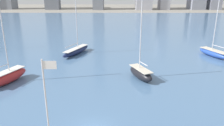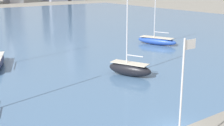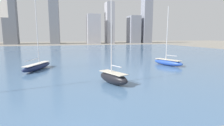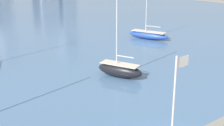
# 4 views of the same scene
# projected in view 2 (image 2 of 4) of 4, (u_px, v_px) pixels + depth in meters

# --- Properties ---
(flag_pole) EXTENTS (1.24, 0.14, 9.26)m
(flag_pole) POSITION_uv_depth(u_px,v_px,m) (182.00, 95.00, 22.47)
(flag_pole) COLOR silver
(flag_pole) RESTS_ON ground_plane
(sailboat_blue) EXTENTS (5.36, 8.90, 15.20)m
(sailboat_blue) POSITION_uv_depth(u_px,v_px,m) (157.00, 40.00, 65.38)
(sailboat_blue) COLOR #284CA8
(sailboat_blue) RESTS_ON harbor_water
(sailboat_black) EXTENTS (4.58, 6.86, 13.15)m
(sailboat_black) POSITION_uv_depth(u_px,v_px,m) (130.00, 68.00, 44.00)
(sailboat_black) COLOR black
(sailboat_black) RESTS_ON harbor_water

